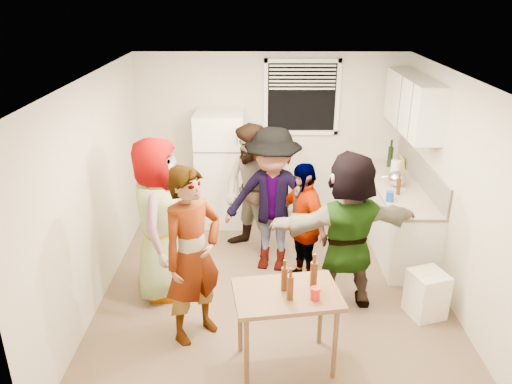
{
  "coord_description": "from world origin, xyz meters",
  "views": [
    {
      "loc": [
        -0.18,
        -5.11,
        3.36
      ],
      "look_at": [
        -0.21,
        0.25,
        1.15
      ],
      "focal_mm": 35.0,
      "sensor_mm": 36.0,
      "label": 1
    }
  ],
  "objects_px": {
    "beer_bottle_counter": "(398,194)",
    "trash_bin": "(426,295)",
    "refrigerator": "(221,169)",
    "kettle": "(396,186)",
    "red_cup": "(315,299)",
    "guest_back_right": "(272,266)",
    "blue_cup": "(389,201)",
    "guest_stripe": "(197,333)",
    "guest_grey": "(165,292)",
    "guest_orange": "(342,302)",
    "guest_back_left": "(253,252)",
    "wine_bottle": "(389,166)",
    "serving_table": "(285,363)",
    "guest_black": "(300,282)",
    "beer_bottle_table": "(313,286)"
  },
  "relations": [
    {
      "from": "beer_bottle_counter",
      "to": "trash_bin",
      "type": "xyz_separation_m",
      "value": [
        0.05,
        -1.29,
        -0.65
      ]
    },
    {
      "from": "refrigerator",
      "to": "kettle",
      "type": "bearing_deg",
      "value": -18.36
    },
    {
      "from": "red_cup",
      "to": "guest_back_right",
      "type": "bearing_deg",
      "value": 99.89
    },
    {
      "from": "blue_cup",
      "to": "guest_stripe",
      "type": "xyz_separation_m",
      "value": [
        -2.26,
        -1.41,
        -0.9
      ]
    },
    {
      "from": "guest_grey",
      "to": "guest_orange",
      "type": "bearing_deg",
      "value": -95.8
    },
    {
      "from": "red_cup",
      "to": "guest_stripe",
      "type": "bearing_deg",
      "value": 154.45
    },
    {
      "from": "beer_bottle_counter",
      "to": "guest_grey",
      "type": "distance_m",
      "value": 3.16
    },
    {
      "from": "trash_bin",
      "to": "kettle",
      "type": "bearing_deg",
      "value": 90.18
    },
    {
      "from": "kettle",
      "to": "guest_orange",
      "type": "height_order",
      "value": "kettle"
    },
    {
      "from": "guest_back_left",
      "to": "refrigerator",
      "type": "bearing_deg",
      "value": 158.78
    },
    {
      "from": "blue_cup",
      "to": "red_cup",
      "type": "distance_m",
      "value": 2.25
    },
    {
      "from": "wine_bottle",
      "to": "guest_stripe",
      "type": "xyz_separation_m",
      "value": [
        -2.57,
        -2.71,
        -0.9
      ]
    },
    {
      "from": "serving_table",
      "to": "red_cup",
      "type": "distance_m",
      "value": 0.85
    },
    {
      "from": "kettle",
      "to": "guest_stripe",
      "type": "height_order",
      "value": "kettle"
    },
    {
      "from": "refrigerator",
      "to": "serving_table",
      "type": "distance_m",
      "value": 3.39
    },
    {
      "from": "kettle",
      "to": "guest_stripe",
      "type": "xyz_separation_m",
      "value": [
        -2.47,
        -1.93,
        -0.9
      ]
    },
    {
      "from": "wine_bottle",
      "to": "guest_stripe",
      "type": "height_order",
      "value": "wine_bottle"
    },
    {
      "from": "guest_orange",
      "to": "blue_cup",
      "type": "bearing_deg",
      "value": -139.24
    },
    {
      "from": "blue_cup",
      "to": "serving_table",
      "type": "height_order",
      "value": "blue_cup"
    },
    {
      "from": "guest_grey",
      "to": "guest_back_right",
      "type": "height_order",
      "value": "guest_back_right"
    },
    {
      "from": "beer_bottle_counter",
      "to": "guest_back_right",
      "type": "height_order",
      "value": "beer_bottle_counter"
    },
    {
      "from": "blue_cup",
      "to": "trash_bin",
      "type": "relative_size",
      "value": 0.25
    },
    {
      "from": "kettle",
      "to": "guest_black",
      "type": "bearing_deg",
      "value": -120.18
    },
    {
      "from": "guest_stripe",
      "to": "guest_black",
      "type": "bearing_deg",
      "value": -4.53
    },
    {
      "from": "kettle",
      "to": "guest_orange",
      "type": "relative_size",
      "value": 0.15
    },
    {
      "from": "kettle",
      "to": "beer_bottle_table",
      "type": "bearing_deg",
      "value": -96.24
    },
    {
      "from": "guest_back_left",
      "to": "trash_bin",
      "type": "bearing_deg",
      "value": 6.82
    },
    {
      "from": "blue_cup",
      "to": "wine_bottle",
      "type": "bearing_deg",
      "value": 76.58
    },
    {
      "from": "kettle",
      "to": "serving_table",
      "type": "height_order",
      "value": "kettle"
    },
    {
      "from": "blue_cup",
      "to": "guest_back_right",
      "type": "distance_m",
      "value": 1.71
    },
    {
      "from": "kettle",
      "to": "serving_table",
      "type": "relative_size",
      "value": 0.28
    },
    {
      "from": "guest_back_right",
      "to": "trash_bin",
      "type": "bearing_deg",
      "value": -18.21
    },
    {
      "from": "wine_bottle",
      "to": "guest_orange",
      "type": "height_order",
      "value": "wine_bottle"
    },
    {
      "from": "serving_table",
      "to": "guest_black",
      "type": "xyz_separation_m",
      "value": [
        0.26,
        1.43,
        0.0
      ]
    },
    {
      "from": "guest_black",
      "to": "trash_bin",
      "type": "bearing_deg",
      "value": 36.88
    },
    {
      "from": "beer_bottle_table",
      "to": "guest_stripe",
      "type": "relative_size",
      "value": 0.14
    },
    {
      "from": "guest_grey",
      "to": "guest_back_left",
      "type": "relative_size",
      "value": 1.07
    },
    {
      "from": "wine_bottle",
      "to": "guest_black",
      "type": "bearing_deg",
      "value": -129.34
    },
    {
      "from": "refrigerator",
      "to": "guest_back_left",
      "type": "xyz_separation_m",
      "value": [
        0.49,
        -1.0,
        -0.85
      ]
    },
    {
      "from": "guest_back_left",
      "to": "guest_orange",
      "type": "relative_size",
      "value": 0.98
    },
    {
      "from": "refrigerator",
      "to": "guest_orange",
      "type": "height_order",
      "value": "refrigerator"
    },
    {
      "from": "refrigerator",
      "to": "guest_back_left",
      "type": "relative_size",
      "value": 0.95
    },
    {
      "from": "kettle",
      "to": "blue_cup",
      "type": "relative_size",
      "value": 2.04
    },
    {
      "from": "beer_bottle_table",
      "to": "serving_table",
      "type": "bearing_deg",
      "value": -158.08
    },
    {
      "from": "beer_bottle_counter",
      "to": "trash_bin",
      "type": "height_order",
      "value": "beer_bottle_counter"
    },
    {
      "from": "guest_grey",
      "to": "guest_back_left",
      "type": "distance_m",
      "value": 1.42
    },
    {
      "from": "trash_bin",
      "to": "guest_black",
      "type": "relative_size",
      "value": 0.34
    },
    {
      "from": "beer_bottle_counter",
      "to": "red_cup",
      "type": "xyz_separation_m",
      "value": [
        -1.28,
        -2.18,
        -0.09
      ]
    },
    {
      "from": "guest_back_right",
      "to": "guest_black",
      "type": "bearing_deg",
      "value": -34.03
    },
    {
      "from": "kettle",
      "to": "serving_table",
      "type": "distance_m",
      "value": 2.99
    }
  ]
}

